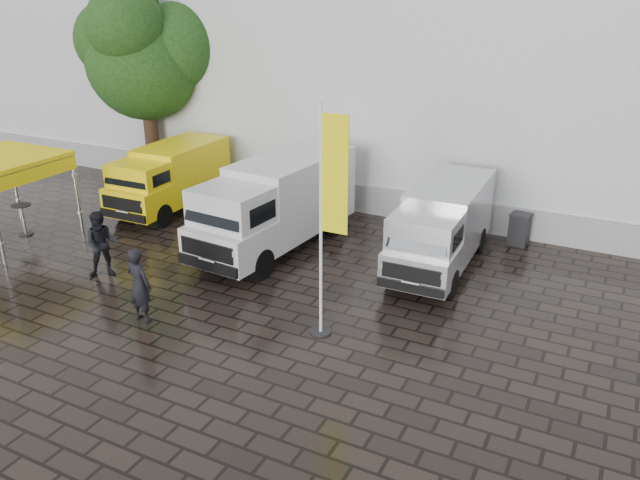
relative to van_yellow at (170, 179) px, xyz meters
The scene contains 12 objects.
ground 9.02m from the van_yellow, 35.06° to the right, with size 120.00×120.00×0.00m, color black.
exhibition_hall 15.12m from the van_yellow, 49.35° to the left, with size 44.00×16.00×12.00m, color silver.
hall_plinth 9.76m from the van_yellow, 16.77° to the left, with size 44.00×0.15×1.00m, color gray.
van_yellow is the anchor object (origin of this frame).
van_white 5.32m from the van_yellow, 14.82° to the right, with size 2.05×6.15×2.67m, color silver, non-canonical shape.
van_silver 10.00m from the van_yellow, ahead, with size 1.77×5.31×2.30m, color silver, non-canonical shape.
flagpole 10.43m from the van_yellow, 30.75° to the right, with size 0.88×0.50×5.32m.
tree 5.45m from the van_yellow, 138.71° to the left, with size 4.36×4.36×7.82m.
cocktail_table 4.91m from the van_yellow, 122.90° to the right, with size 0.60×0.60×1.02m, color black.
wheelie_bin 11.95m from the van_yellow, 11.19° to the left, with size 0.60×0.60×0.99m, color black.
person_front 8.07m from the van_yellow, 55.66° to the right, with size 0.68×0.45×1.87m, color black.
person_tent 5.54m from the van_yellow, 69.74° to the right, with size 0.91×0.71×1.86m, color black.
Camera 1 is at (6.99, -11.35, 7.50)m, focal length 35.00 mm.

